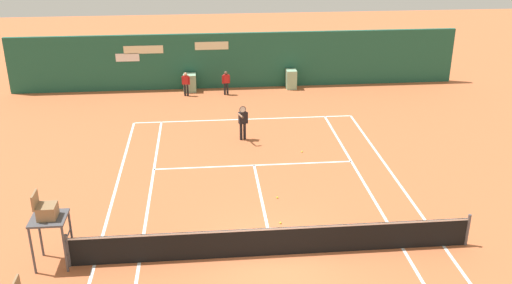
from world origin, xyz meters
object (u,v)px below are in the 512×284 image
(ball_kid_centre_post, at_px, (186,82))
(tennis_ball_near_service_line, at_px, (302,152))
(umpire_chair, at_px, (48,217))
(ball_kid_right_post, at_px, (226,81))
(tennis_ball_by_sideline, at_px, (280,223))
(player_on_baseline, at_px, (243,120))
(tennis_ball_mid_court, at_px, (277,197))

(ball_kid_centre_post, xyz_separation_m, tennis_ball_near_service_line, (5.00, -8.15, -0.73))
(umpire_chair, distance_m, ball_kid_centre_post, 15.88)
(ball_kid_right_post, relative_size, tennis_ball_by_sideline, 19.49)
(player_on_baseline, xyz_separation_m, tennis_ball_near_service_line, (2.39, -1.64, -0.89))
(umpire_chair, distance_m, tennis_ball_near_service_line, 11.39)
(umpire_chair, height_order, ball_kid_right_post, umpire_chair)
(tennis_ball_by_sideline, bearing_deg, ball_kid_centre_post, 103.42)
(umpire_chair, relative_size, tennis_ball_near_service_line, 34.53)
(tennis_ball_mid_court, bearing_deg, ball_kid_right_post, 95.93)
(player_on_baseline, height_order, tennis_ball_by_sideline, player_on_baseline)
(umpire_chair, distance_m, player_on_baseline, 10.91)
(ball_kid_right_post, distance_m, tennis_ball_near_service_line, 8.66)
(tennis_ball_mid_court, bearing_deg, umpire_chair, -154.56)
(player_on_baseline, bearing_deg, ball_kid_right_post, -104.57)
(player_on_baseline, relative_size, tennis_ball_by_sideline, 25.97)
(player_on_baseline, distance_m, ball_kid_centre_post, 7.01)
(ball_kid_centre_post, height_order, tennis_ball_by_sideline, ball_kid_centre_post)
(ball_kid_centre_post, xyz_separation_m, tennis_ball_by_sideline, (3.30, -13.85, -0.73))
(umpire_chair, relative_size, tennis_ball_by_sideline, 34.53)
(tennis_ball_mid_court, height_order, tennis_ball_by_sideline, same)
(umpire_chair, xyz_separation_m, player_on_baseline, (6.22, 8.94, -0.64))
(tennis_ball_near_service_line, bearing_deg, umpire_chair, -139.73)
(tennis_ball_near_service_line, bearing_deg, tennis_ball_by_sideline, -106.53)
(umpire_chair, height_order, player_on_baseline, umpire_chair)
(tennis_ball_by_sideline, relative_size, tennis_ball_near_service_line, 1.00)
(ball_kid_centre_post, bearing_deg, player_on_baseline, 121.06)
(umpire_chair, bearing_deg, ball_kid_centre_post, 166.84)
(ball_kid_centre_post, bearing_deg, ball_kid_right_post, -170.79)
(ball_kid_centre_post, height_order, ball_kid_right_post, ball_kid_right_post)
(player_on_baseline, xyz_separation_m, tennis_ball_mid_court, (0.82, -5.59, -0.89))
(tennis_ball_mid_court, bearing_deg, ball_kid_centre_post, 105.82)
(player_on_baseline, height_order, ball_kid_right_post, player_on_baseline)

